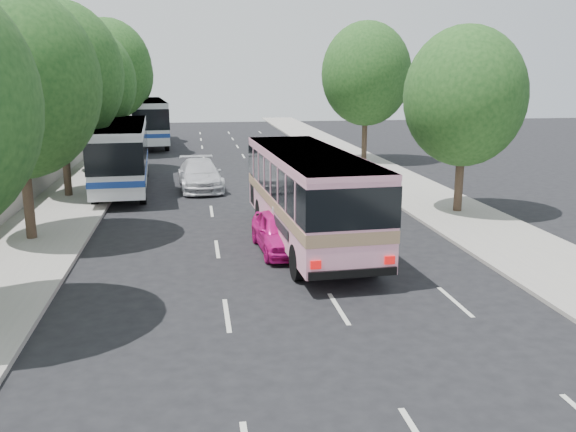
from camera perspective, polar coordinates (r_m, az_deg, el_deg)
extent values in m
plane|color=black|center=(17.73, 0.07, -6.46)|extent=(120.00, 120.00, 0.00)
cube|color=#9E998E|center=(37.43, -17.84, 3.56)|extent=(4.00, 90.00, 0.15)
cube|color=#9E998E|center=(38.59, 8.00, 4.32)|extent=(4.00, 90.00, 0.12)
cube|color=#9E998E|center=(37.64, -20.64, 4.66)|extent=(0.30, 90.00, 1.50)
cylinder|color=#38281E|center=(23.63, -23.19, 2.00)|extent=(0.36, 0.36, 3.61)
ellipsoid|color=#1A4318|center=(23.26, -24.05, 11.22)|extent=(5.70, 5.70, 6.56)
sphere|color=#1A4318|center=(22.88, -23.53, 14.12)|extent=(3.71, 3.71, 3.71)
cylinder|color=#38281E|center=(31.36, -20.07, 4.99)|extent=(0.36, 0.36, 3.80)
ellipsoid|color=#1A4318|center=(31.10, -20.66, 12.29)|extent=(6.00, 6.00, 6.90)
sphere|color=#1A4318|center=(30.74, -20.21, 14.57)|extent=(3.90, 3.90, 3.90)
cylinder|color=#38281E|center=(39.18, -17.72, 6.45)|extent=(0.36, 0.36, 3.50)
ellipsoid|color=#1A4318|center=(38.96, -18.10, 11.82)|extent=(5.52, 5.52, 6.35)
sphere|color=#1A4318|center=(38.60, -17.69, 13.49)|extent=(3.59, 3.59, 3.59)
cylinder|color=#38281E|center=(47.03, -16.17, 7.90)|extent=(0.36, 0.36, 3.99)
ellipsoid|color=#1A4318|center=(46.86, -16.51, 13.01)|extent=(6.30, 6.30, 7.24)
sphere|color=#1A4318|center=(46.54, -16.16, 14.59)|extent=(4.09, 4.09, 4.09)
cylinder|color=#38281E|center=(54.98, -15.36, 8.51)|extent=(0.36, 0.36, 3.72)
ellipsoid|color=#1A4318|center=(54.83, -15.61, 12.60)|extent=(5.88, 5.88, 6.76)
sphere|color=#1A4318|center=(54.50, -15.30, 13.85)|extent=(3.82, 3.82, 3.82)
cylinder|color=#38281E|center=(27.31, 15.74, 3.57)|extent=(0.36, 0.36, 3.23)
ellipsoid|color=#1A4318|center=(26.98, 16.19, 10.70)|extent=(5.10, 5.10, 5.87)
sphere|color=#1A4318|center=(26.86, 17.40, 12.80)|extent=(3.32, 3.31, 3.31)
cylinder|color=#38281E|center=(42.31, 7.17, 7.64)|extent=(0.36, 0.36, 3.80)
ellipsoid|color=#1A4318|center=(42.11, 7.33, 13.06)|extent=(6.00, 6.00, 6.90)
sphere|color=#1A4318|center=(41.95, 8.04, 14.68)|extent=(3.90, 3.90, 3.90)
cube|color=#FBA2C0|center=(21.24, 1.87, 2.29)|extent=(3.14, 10.55, 2.80)
cube|color=#9E7A59|center=(21.30, 1.87, 1.44)|extent=(3.18, 10.57, 0.37)
cube|color=black|center=(21.15, 1.88, 3.65)|extent=(3.19, 10.58, 1.15)
cube|color=#FBA2C0|center=(21.03, 1.90, 5.81)|extent=(3.16, 10.57, 0.17)
cylinder|color=black|center=(24.31, -2.53, 0.33)|extent=(0.37, 1.10, 1.08)
cylinder|color=black|center=(24.77, 2.74, 0.57)|extent=(0.37, 1.10, 1.08)
cylinder|color=black|center=(17.98, 0.92, -4.35)|extent=(0.37, 1.10, 1.08)
cylinder|color=black|center=(18.60, 7.88, -3.87)|extent=(0.37, 1.10, 1.08)
imported|color=#DA1385|center=(20.84, -0.69, -1.45)|extent=(1.86, 4.12, 1.37)
imported|color=silver|center=(32.34, -8.23, 3.85)|extent=(2.50, 5.39, 1.52)
cube|color=white|center=(32.95, -15.31, 5.84)|extent=(3.08, 11.60, 2.92)
cube|color=black|center=(32.91, -15.35, 6.45)|extent=(3.14, 11.63, 1.43)
cube|color=navy|center=(33.05, -15.24, 4.56)|extent=(3.12, 11.62, 0.29)
cube|color=white|center=(32.81, -15.46, 8.24)|extent=(3.10, 11.62, 0.13)
cylinder|color=black|center=(36.81, -16.56, 4.20)|extent=(0.37, 1.07, 1.05)
cylinder|color=black|center=(36.70, -13.22, 4.37)|extent=(0.37, 1.07, 1.05)
cylinder|color=black|center=(29.30, -17.62, 1.91)|extent=(0.37, 1.07, 1.05)
cylinder|color=black|center=(29.16, -13.44, 2.12)|extent=(0.37, 1.07, 1.05)
cube|color=silver|center=(53.13, -12.97, 8.82)|extent=(3.96, 12.71, 3.18)
cube|color=black|center=(53.11, -12.99, 9.24)|extent=(4.01, 12.75, 1.56)
cube|color=navy|center=(53.20, -12.92, 7.96)|extent=(4.00, 12.74, 0.31)
cube|color=silver|center=(53.04, -13.05, 10.45)|extent=(3.98, 12.73, 0.15)
cylinder|color=black|center=(57.18, -14.23, 7.45)|extent=(0.45, 1.17, 1.15)
cylinder|color=black|center=(57.26, -11.85, 7.58)|extent=(0.45, 1.17, 1.15)
cylinder|color=black|center=(48.89, -14.06, 6.53)|extent=(0.45, 1.17, 1.15)
cylinder|color=black|center=(48.98, -11.28, 6.68)|extent=(0.45, 1.17, 1.15)
cube|color=silver|center=(20.66, -0.69, 0.63)|extent=(0.56, 0.21, 0.18)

